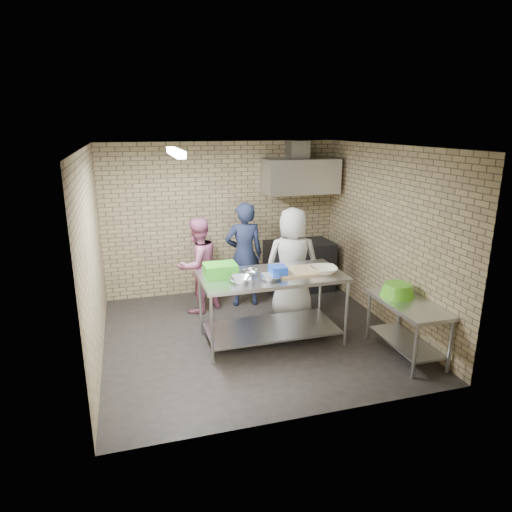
{
  "coord_description": "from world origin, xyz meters",
  "views": [
    {
      "loc": [
        -1.64,
        -5.79,
        2.97
      ],
      "look_at": [
        0.1,
        0.2,
        1.15
      ],
      "focal_mm": 31.64,
      "sensor_mm": 36.0,
      "label": 1
    }
  ],
  "objects_px": {
    "prep_table": "(272,308)",
    "stove": "(299,266)",
    "green_basin": "(397,290)",
    "side_counter": "(406,328)",
    "man_navy": "(244,255)",
    "blue_tub": "(278,271)",
    "woman_white": "(292,263)",
    "green_crate": "(220,270)",
    "woman_pink": "(198,265)",
    "bottle_green": "(319,179)"
  },
  "relations": [
    {
      "from": "man_navy",
      "to": "side_counter",
      "type": "bearing_deg",
      "value": 127.87
    },
    {
      "from": "green_basin",
      "to": "man_navy",
      "type": "xyz_separation_m",
      "value": [
        -1.59,
        2.05,
        0.05
      ]
    },
    {
      "from": "prep_table",
      "to": "blue_tub",
      "type": "height_order",
      "value": "blue_tub"
    },
    {
      "from": "bottle_green",
      "to": "side_counter",
      "type": "bearing_deg",
      "value": -90.0
    },
    {
      "from": "side_counter",
      "to": "woman_pink",
      "type": "distance_m",
      "value": 3.32
    },
    {
      "from": "woman_pink",
      "to": "bottle_green",
      "type": "bearing_deg",
      "value": 167.92
    },
    {
      "from": "prep_table",
      "to": "man_navy",
      "type": "relative_size",
      "value": 1.12
    },
    {
      "from": "prep_table",
      "to": "woman_white",
      "type": "distance_m",
      "value": 1.05
    },
    {
      "from": "blue_tub",
      "to": "man_navy",
      "type": "relative_size",
      "value": 0.12
    },
    {
      "from": "woman_pink",
      "to": "stove",
      "type": "bearing_deg",
      "value": 165.14
    },
    {
      "from": "woman_pink",
      "to": "woman_white",
      "type": "distance_m",
      "value": 1.52
    },
    {
      "from": "woman_pink",
      "to": "woman_white",
      "type": "relative_size",
      "value": 0.89
    },
    {
      "from": "prep_table",
      "to": "side_counter",
      "type": "relative_size",
      "value": 1.65
    },
    {
      "from": "green_basin",
      "to": "stove",
      "type": "bearing_deg",
      "value": 99.76
    },
    {
      "from": "bottle_green",
      "to": "man_navy",
      "type": "relative_size",
      "value": 0.08
    },
    {
      "from": "blue_tub",
      "to": "prep_table",
      "type": "bearing_deg",
      "value": 116.57
    },
    {
      "from": "woman_white",
      "to": "stove",
      "type": "bearing_deg",
      "value": -104.63
    },
    {
      "from": "prep_table",
      "to": "green_basin",
      "type": "xyz_separation_m",
      "value": [
        1.57,
        -0.65,
        0.34
      ]
    },
    {
      "from": "prep_table",
      "to": "stove",
      "type": "height_order",
      "value": "prep_table"
    },
    {
      "from": "side_counter",
      "to": "man_navy",
      "type": "height_order",
      "value": "man_navy"
    },
    {
      "from": "bottle_green",
      "to": "green_basin",
      "type": "bearing_deg",
      "value": -90.42
    },
    {
      "from": "man_navy",
      "to": "woman_white",
      "type": "xyz_separation_m",
      "value": [
        0.62,
        -0.63,
        -0.01
      ]
    },
    {
      "from": "green_crate",
      "to": "man_navy",
      "type": "bearing_deg",
      "value": 62.32
    },
    {
      "from": "green_crate",
      "to": "green_basin",
      "type": "xyz_separation_m",
      "value": [
        2.27,
        -0.77,
        -0.24
      ]
    },
    {
      "from": "green_basin",
      "to": "woman_pink",
      "type": "height_order",
      "value": "woman_pink"
    },
    {
      "from": "bottle_green",
      "to": "man_navy",
      "type": "height_order",
      "value": "bottle_green"
    },
    {
      "from": "side_counter",
      "to": "man_navy",
      "type": "distance_m",
      "value": 2.86
    },
    {
      "from": "man_navy",
      "to": "woman_pink",
      "type": "bearing_deg",
      "value": 6.23
    },
    {
      "from": "side_counter",
      "to": "green_basin",
      "type": "xyz_separation_m",
      "value": [
        -0.02,
        0.25,
        0.46
      ]
    },
    {
      "from": "blue_tub",
      "to": "woman_pink",
      "type": "bearing_deg",
      "value": 120.83
    },
    {
      "from": "green_crate",
      "to": "woman_pink",
      "type": "xyz_separation_m",
      "value": [
        -0.12,
        1.23,
        -0.3
      ]
    },
    {
      "from": "stove",
      "to": "green_basin",
      "type": "relative_size",
      "value": 2.61
    },
    {
      "from": "woman_white",
      "to": "man_navy",
      "type": "bearing_deg",
      "value": -32.95
    },
    {
      "from": "green_basin",
      "to": "side_counter",
      "type": "bearing_deg",
      "value": -85.43
    },
    {
      "from": "green_basin",
      "to": "man_navy",
      "type": "distance_m",
      "value": 2.6
    },
    {
      "from": "prep_table",
      "to": "green_basin",
      "type": "distance_m",
      "value": 1.73
    },
    {
      "from": "green_crate",
      "to": "green_basin",
      "type": "relative_size",
      "value": 0.95
    },
    {
      "from": "blue_tub",
      "to": "woman_white",
      "type": "bearing_deg",
      "value": 58.2
    },
    {
      "from": "side_counter",
      "to": "woman_white",
      "type": "xyz_separation_m",
      "value": [
        -0.99,
        1.68,
        0.5
      ]
    },
    {
      "from": "blue_tub",
      "to": "green_basin",
      "type": "distance_m",
      "value": 1.63
    },
    {
      "from": "side_counter",
      "to": "green_basin",
      "type": "distance_m",
      "value": 0.52
    },
    {
      "from": "man_navy",
      "to": "woman_white",
      "type": "bearing_deg",
      "value": 137.62
    },
    {
      "from": "side_counter",
      "to": "green_basin",
      "type": "bearing_deg",
      "value": 94.57
    },
    {
      "from": "side_counter",
      "to": "green_crate",
      "type": "xyz_separation_m",
      "value": [
        -2.29,
        1.02,
        0.7
      ]
    },
    {
      "from": "woman_white",
      "to": "side_counter",
      "type": "bearing_deg",
      "value": 132.9
    },
    {
      "from": "green_basin",
      "to": "man_navy",
      "type": "bearing_deg",
      "value": 127.86
    },
    {
      "from": "woman_pink",
      "to": "woman_white",
      "type": "bearing_deg",
      "value": 128.56
    },
    {
      "from": "green_crate",
      "to": "woman_white",
      "type": "relative_size",
      "value": 0.25
    },
    {
      "from": "man_navy",
      "to": "stove",
      "type": "bearing_deg",
      "value": -156.14
    },
    {
      "from": "stove",
      "to": "man_navy",
      "type": "height_order",
      "value": "man_navy"
    }
  ]
}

